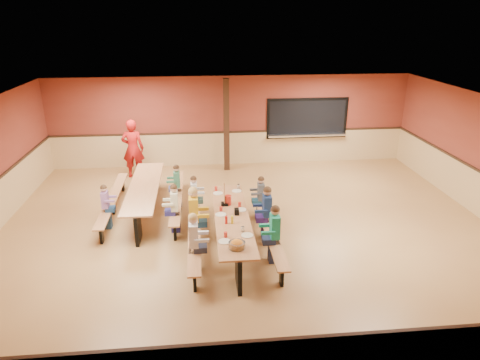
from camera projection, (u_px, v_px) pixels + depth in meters
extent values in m
plane|color=olive|center=(248.00, 231.00, 10.26)|extent=(12.00, 12.00, 0.00)
cube|color=maroon|center=(231.00, 121.00, 14.36)|extent=(12.00, 0.04, 3.00)
cube|color=maroon|center=(297.00, 316.00, 5.08)|extent=(12.00, 0.04, 3.00)
cube|color=white|center=(249.00, 107.00, 9.18)|extent=(12.00, 10.00, 0.04)
cube|color=black|center=(307.00, 118.00, 14.55)|extent=(2.60, 0.06, 1.20)
cube|color=silver|center=(307.00, 135.00, 14.67)|extent=(2.70, 0.28, 0.06)
cube|color=black|center=(226.00, 126.00, 13.78)|extent=(0.18, 0.18, 3.00)
cube|color=#A96E43|center=(232.00, 217.00, 9.32)|extent=(0.75, 3.60, 0.04)
cube|color=black|center=(239.00, 271.00, 8.02)|extent=(0.08, 0.60, 0.70)
cube|color=black|center=(227.00, 203.00, 10.90)|extent=(0.08, 0.60, 0.70)
cube|color=#A96E43|center=(194.00, 231.00, 9.35)|extent=(0.26, 3.60, 0.04)
cube|color=black|center=(195.00, 240.00, 9.43)|extent=(0.06, 0.18, 0.41)
cube|color=#A96E43|center=(269.00, 227.00, 9.50)|extent=(0.26, 3.60, 0.04)
cube|color=black|center=(269.00, 236.00, 9.58)|extent=(0.06, 0.18, 0.41)
cube|color=#A96E43|center=(144.00, 186.00, 10.98)|extent=(0.75, 3.60, 0.04)
cube|color=black|center=(138.00, 227.00, 9.68)|extent=(0.08, 0.60, 0.70)
cube|color=black|center=(151.00, 178.00, 12.56)|extent=(0.08, 0.60, 0.70)
cube|color=#A96E43|center=(113.00, 198.00, 11.01)|extent=(0.26, 3.60, 0.04)
cube|color=black|center=(114.00, 206.00, 11.09)|extent=(0.06, 0.18, 0.41)
cube|color=#A96E43|center=(177.00, 195.00, 11.16)|extent=(0.26, 3.60, 0.04)
cube|color=black|center=(178.00, 203.00, 11.25)|extent=(0.06, 0.18, 0.41)
imported|color=#A11312|center=(133.00, 149.00, 13.35)|extent=(0.70, 0.47, 1.87)
cylinder|color=red|center=(228.00, 200.00, 9.86)|extent=(0.16, 0.16, 0.22)
cube|color=black|center=(237.00, 212.00, 9.39)|extent=(0.10, 0.14, 0.13)
cylinder|color=yellow|center=(232.00, 220.00, 8.97)|extent=(0.06, 0.06, 0.17)
cylinder|color=#B2140F|center=(226.00, 220.00, 8.96)|extent=(0.06, 0.06, 0.17)
cube|color=black|center=(225.00, 204.00, 9.85)|extent=(0.16, 0.16, 0.06)
cube|color=#A96E43|center=(224.00, 193.00, 9.75)|extent=(0.02, 0.09, 0.50)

